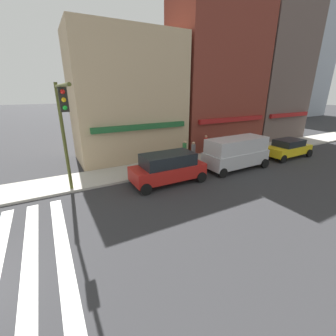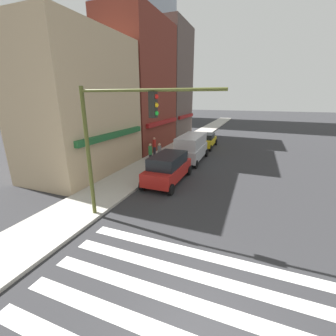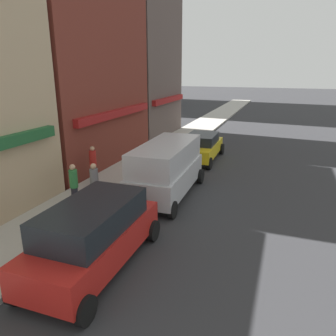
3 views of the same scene
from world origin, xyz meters
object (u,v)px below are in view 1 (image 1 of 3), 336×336
pedestrian_grey_coat (193,152)px  pedestrian_red_jacket (206,145)px  pedestrian_green_top (184,151)px  traffic_signal (64,122)px  suv_red (168,168)px  van_silver (236,152)px  sedan_yellow (288,148)px

pedestrian_grey_coat → pedestrian_red_jacket: bearing=90.0°
pedestrian_grey_coat → pedestrian_green_top: bearing=175.5°
pedestrian_green_top → pedestrian_grey_coat: (0.37, -0.68, 0.00)m
traffic_signal → pedestrian_grey_coat: traffic_signal is taller
traffic_signal → suv_red: 6.44m
pedestrian_green_top → suv_red: bearing=177.4°
suv_red → van_silver: (5.78, -0.00, 0.25)m
pedestrian_green_top → pedestrian_grey_coat: size_ratio=1.00×
pedestrian_grey_coat → pedestrian_red_jacket: 2.90m
traffic_signal → pedestrian_red_jacket: traffic_signal is taller
suv_red → sedan_yellow: (11.97, -0.00, -0.19)m
suv_red → traffic_signal: bearing=178.1°
pedestrian_red_jacket → van_silver: bearing=-4.4°
pedestrian_red_jacket → pedestrian_green_top: bearing=-76.2°
sedan_yellow → pedestrian_red_jacket: pedestrian_red_jacket is taller
van_silver → pedestrian_green_top: 3.93m
sedan_yellow → pedestrian_grey_coat: (-8.60, 2.08, 0.23)m
suv_red → pedestrian_green_top: bearing=42.9°
van_silver → pedestrian_red_jacket: van_silver is taller
pedestrian_green_top → pedestrian_grey_coat: bearing=-106.5°
sedan_yellow → pedestrian_grey_coat: pedestrian_grey_coat is taller
suv_red → pedestrian_green_top: size_ratio=2.66×
sedan_yellow → suv_red: bearing=178.6°
sedan_yellow → pedestrian_green_top: (-8.97, 2.76, 0.23)m
traffic_signal → pedestrian_green_top: size_ratio=3.43×
sedan_yellow → pedestrian_green_top: 9.39m
traffic_signal → van_silver: 11.74m
sedan_yellow → van_silver: bearing=178.6°
traffic_signal → suv_red: size_ratio=1.29×
pedestrian_red_jacket → suv_red: bearing=-61.8°
traffic_signal → van_silver: traffic_signal is taller
pedestrian_green_top → pedestrian_red_jacket: same height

